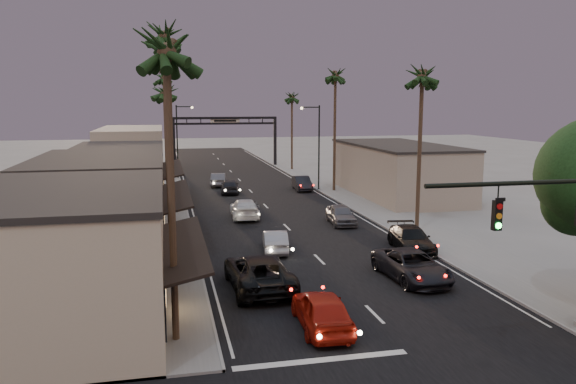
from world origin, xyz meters
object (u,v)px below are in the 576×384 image
palm_lc (165,88)px  palm_rc (292,94)px  palm_la (166,40)px  arch (225,129)px  oncoming_pickup (259,272)px  curbside_black (411,239)px  palm_ra (423,70)px  palm_far (165,89)px  palm_ld (163,75)px  curbside_near (412,266)px  palm_rb (335,72)px  streetlight_right (316,140)px  streetlight_left (179,135)px  oncoming_red (322,310)px  palm_lb (164,30)px  oncoming_silver (275,241)px

palm_lc → palm_rc: size_ratio=1.00×
palm_la → palm_rc: 57.63m
arch → oncoming_pickup: arch is taller
palm_la → curbside_black: size_ratio=2.57×
palm_ra → curbside_black: (-2.40, -4.25, -10.70)m
palm_la → palm_far: 69.00m
palm_ld → oncoming_pickup: 42.31m
palm_ld → curbside_black: (14.80, -35.25, -11.67)m
palm_ra → palm_rc: palm_ra is taller
palm_far → oncoming_pickup: palm_far is taller
palm_ra → curbside_near: palm_ra is taller
palm_rc → palm_far: 21.97m
palm_ra → palm_rc: (0.00, 40.00, -0.97)m
palm_rb → curbside_black: size_ratio=2.77×
arch → curbside_black: arch is taller
palm_ld → curbside_black: size_ratio=2.77×
palm_far → curbside_near: bearing=-79.3°
arch → palm_rb: size_ratio=1.07×
streetlight_right → palm_lc: 18.66m
palm_rc → streetlight_left: bearing=-158.9°
oncoming_pickup → streetlight_left: bearing=-88.1°
palm_lc → oncoming_red: bearing=-77.7°
palm_rb → curbside_near: 32.32m
palm_lb → curbside_black: (14.80, -2.25, -12.64)m
palm_lb → palm_ra: (17.20, 2.00, -1.94)m
streetlight_right → palm_far: bearing=114.8°
palm_lc → palm_rb: (17.20, 8.00, 1.95)m
palm_lb → curbside_near: 19.26m
streetlight_left → palm_far: palm_far is taller
palm_far → curbside_near: 65.75m
curbside_near → curbside_black: curbside_near is taller
curbside_near → curbside_black: 6.04m
palm_ld → palm_rb: 20.42m
streetlight_right → curbside_near: streetlight_right is taller
oncoming_red → streetlight_left: bearing=-82.8°
palm_la → palm_lb: palm_lb is taller
palm_ra → oncoming_red: size_ratio=2.79×
arch → curbside_black: (6.20, -50.25, -4.79)m
oncoming_red → oncoming_pickup: bearing=-70.5°
streetlight_right → palm_ld: (-15.52, 10.00, 7.09)m
streetlight_right → streetlight_left: bearing=136.8°
palm_la → oncoming_red: size_ratio=2.79×
palm_ra → curbside_near: size_ratio=2.39×
oncoming_pickup → curbside_black: size_ratio=1.22×
palm_far → oncoming_silver: 57.92m
arch → palm_far: 12.96m
streetlight_left → streetlight_right: bearing=-43.2°
palm_rb → oncoming_red: bearing=-107.9°
streetlight_right → curbside_black: size_ratio=1.75×
streetlight_left → palm_lc: size_ratio=0.74×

